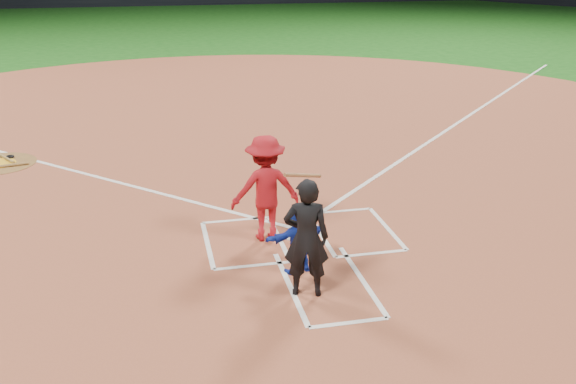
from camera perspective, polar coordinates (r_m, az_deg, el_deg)
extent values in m
plane|color=#154E13|center=(11.08, 1.07, -3.99)|extent=(120.00, 120.00, 0.00)
cylinder|color=brown|center=(16.61, -3.74, 4.60)|extent=(28.00, 28.00, 0.01)
cylinder|color=silver|center=(11.07, 1.08, -3.90)|extent=(0.60, 0.60, 0.02)
cylinder|color=olive|center=(16.36, -23.74, 2.75)|extent=(0.50, 0.75, 0.06)
cylinder|color=olive|center=(15.81, -23.55, 2.19)|extent=(0.84, 0.23, 0.06)
torus|color=black|center=(16.49, -23.48, 2.90)|extent=(0.19, 0.19, 0.05)
imported|color=#142BA4|center=(9.69, 0.92, -4.20)|extent=(1.05, 0.57, 1.08)
imported|color=black|center=(8.94, 1.63, -4.11)|extent=(0.72, 0.56, 1.75)
cube|color=white|center=(11.73, -4.63, -2.50)|extent=(1.22, 0.08, 0.01)
cube|color=white|center=(10.10, -3.17, -6.55)|extent=(1.22, 0.08, 0.01)
cube|color=white|center=(11.00, -0.80, -4.09)|extent=(0.08, 1.83, 0.01)
cube|color=white|center=(10.85, -7.15, -4.65)|extent=(0.08, 1.83, 0.01)
cube|color=white|center=(12.12, 4.58, -1.71)|extent=(1.22, 0.08, 0.01)
cube|color=white|center=(10.54, 7.45, -5.45)|extent=(1.22, 0.08, 0.01)
cube|color=white|center=(11.16, 2.93, -3.74)|extent=(0.08, 1.83, 0.01)
cube|color=white|center=(11.52, 8.81, -3.16)|extent=(0.08, 1.83, 0.01)
cube|color=white|center=(9.49, 0.21, -8.45)|extent=(0.08, 2.20, 0.01)
cube|color=white|center=(9.76, 6.59, -7.71)|extent=(0.08, 2.20, 0.01)
cube|color=white|center=(8.70, 5.43, -11.50)|extent=(1.10, 0.08, 0.01)
cube|color=white|center=(20.10, 16.09, 6.75)|extent=(14.21, 14.21, 0.01)
imported|color=#A41219|center=(10.67, -2.02, 0.34)|extent=(1.20, 0.73, 1.81)
cylinder|color=#996238|center=(10.57, 1.32, 1.49)|extent=(0.75, 0.49, 0.28)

